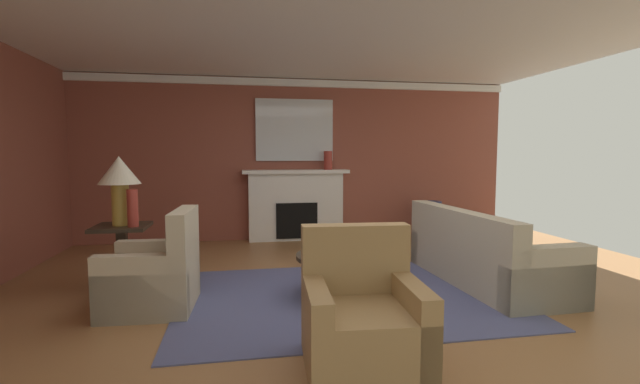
# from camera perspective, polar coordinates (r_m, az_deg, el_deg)

# --- Properties ---
(ground_plane) EXTENTS (9.30, 9.30, 0.00)m
(ground_plane) POSITION_cam_1_polar(r_m,az_deg,el_deg) (4.50, 1.91, -14.14)
(ground_plane) COLOR olive
(wall_fireplace) EXTENTS (7.75, 0.12, 2.75)m
(wall_fireplace) POSITION_cam_1_polar(r_m,az_deg,el_deg) (7.65, -3.59, 4.26)
(wall_fireplace) COLOR brown
(wall_fireplace) RESTS_ON ground_plane
(ceiling_panel) EXTENTS (7.75, 7.37, 0.06)m
(ceiling_panel) POSITION_cam_1_polar(r_m,az_deg,el_deg) (4.73, 1.19, 21.09)
(ceiling_panel) COLOR white
(crown_moulding) EXTENTS (7.75, 0.08, 0.12)m
(crown_moulding) POSITION_cam_1_polar(r_m,az_deg,el_deg) (7.66, -3.57, 14.00)
(crown_moulding) COLOR white
(area_rug) EXTENTS (3.34, 2.45, 0.01)m
(area_rug) POSITION_cam_1_polar(r_m,az_deg,el_deg) (4.65, 3.22, -13.43)
(area_rug) COLOR #4C517A
(area_rug) RESTS_ON ground_plane
(fireplace) EXTENTS (1.80, 0.35, 1.20)m
(fireplace) POSITION_cam_1_polar(r_m,az_deg,el_deg) (7.50, -3.16, -1.94)
(fireplace) COLOR white
(fireplace) RESTS_ON ground_plane
(mantel_mirror) EXTENTS (1.33, 0.04, 1.05)m
(mantel_mirror) POSITION_cam_1_polar(r_m,az_deg,el_deg) (7.57, -3.33, 8.05)
(mantel_mirror) COLOR silver
(sofa) EXTENTS (0.98, 2.13, 0.85)m
(sofa) POSITION_cam_1_polar(r_m,az_deg,el_deg) (5.37, 20.47, -7.97)
(sofa) COLOR #BCB299
(sofa) RESTS_ON ground_plane
(armchair_near_window) EXTENTS (0.84, 0.84, 0.95)m
(armchair_near_window) POSITION_cam_1_polar(r_m,az_deg,el_deg) (4.51, -20.69, -10.34)
(armchair_near_window) COLOR #C1B293
(armchair_near_window) RESTS_ON ground_plane
(armchair_facing_fireplace) EXTENTS (0.85, 0.85, 0.95)m
(armchair_facing_fireplace) POSITION_cam_1_polar(r_m,az_deg,el_deg) (3.18, 5.57, -16.58)
(armchair_facing_fireplace) COLOR #9E7A4C
(armchair_facing_fireplace) RESTS_ON ground_plane
(coffee_table) EXTENTS (1.00, 1.00, 0.45)m
(coffee_table) POSITION_cam_1_polar(r_m,az_deg,el_deg) (4.55, 3.24, -9.50)
(coffee_table) COLOR #2D2319
(coffee_table) RESTS_ON ground_plane
(side_table) EXTENTS (0.56, 0.56, 0.70)m
(side_table) POSITION_cam_1_polar(r_m,az_deg,el_deg) (5.29, -24.35, -7.17)
(side_table) COLOR #2D2319
(side_table) RESTS_ON ground_plane
(table_lamp) EXTENTS (0.44, 0.44, 0.75)m
(table_lamp) POSITION_cam_1_polar(r_m,az_deg,el_deg) (5.19, -24.68, 1.78)
(table_lamp) COLOR #B28E38
(table_lamp) RESTS_ON side_table
(vase_on_side_table) EXTENTS (0.11, 0.11, 0.40)m
(vase_on_side_table) POSITION_cam_1_polar(r_m,az_deg,el_deg) (5.06, -23.23, -1.92)
(vase_on_side_table) COLOR #9E3328
(vase_on_side_table) RESTS_ON side_table
(vase_tall_corner) EXTENTS (0.36, 0.36, 0.65)m
(vase_tall_corner) POSITION_cam_1_polar(r_m,az_deg,el_deg) (7.89, 14.25, -3.53)
(vase_tall_corner) COLOR navy
(vase_tall_corner) RESTS_ON ground_plane
(vase_mantel_right) EXTENTS (0.14, 0.14, 0.32)m
(vase_mantel_right) POSITION_cam_1_polar(r_m,az_deg,el_deg) (7.48, 1.05, 4.14)
(vase_mantel_right) COLOR #9E3328
(vase_mantel_right) RESTS_ON fireplace
(book_red_cover) EXTENTS (0.30, 0.27, 0.04)m
(book_red_cover) POSITION_cam_1_polar(r_m,az_deg,el_deg) (4.45, 2.96, -8.07)
(book_red_cover) COLOR navy
(book_red_cover) RESTS_ON coffee_table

